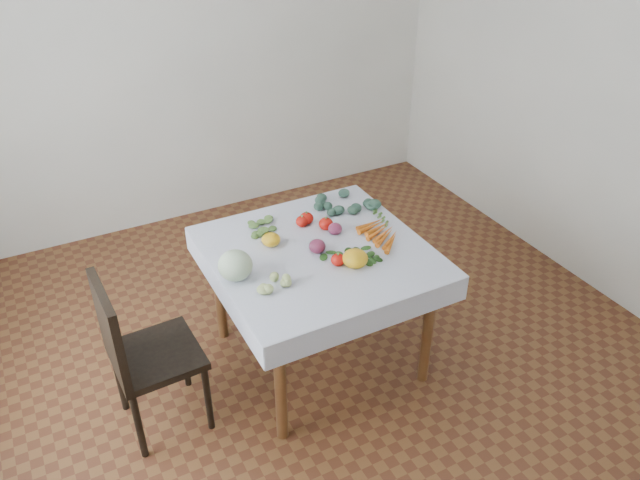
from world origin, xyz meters
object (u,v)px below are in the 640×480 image
Objects in this scene: chair at (137,349)px; table at (319,266)px; cabbage at (235,265)px; carrot_bunch at (381,233)px; heirloom_back at (271,240)px.

table is at bearing 2.81° from chair.
chair is 0.62m from cabbage.
carrot_bunch is at bearing 0.51° from cabbage.
heirloom_back is (0.82, 0.22, 0.27)m from chair.
heirloom_back reaches higher than table.
cabbage is at bearing -144.76° from heirloom_back.
chair is at bearing -165.22° from heirloom_back.
chair is at bearing -178.89° from carrot_bunch.
heirloom_back is 0.31× the size of carrot_bunch.
table is at bearing -39.20° from heirloom_back.
cabbage is 0.86m from carrot_bunch.
cabbage is (-0.48, -0.03, 0.18)m from table.
table is at bearing 176.55° from carrot_bunch.
table is 1.09× the size of chair.
table is 5.81× the size of cabbage.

